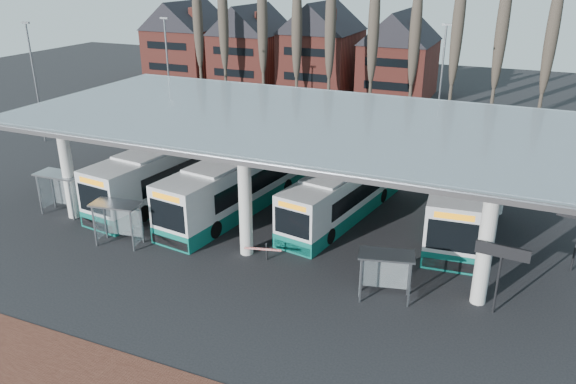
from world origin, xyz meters
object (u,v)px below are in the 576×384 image
at_px(bus_0, 172,171).
at_px(bus_2, 344,193).
at_px(bus_1, 239,183).
at_px(shelter_1, 118,214).
at_px(shelter_0, 62,184).
at_px(shelter_2, 386,265).
at_px(bus_3, 457,194).

relative_size(bus_0, bus_2, 1.12).
distance_m(bus_0, bus_2, 11.71).
height_order(bus_0, bus_1, bus_0).
height_order(bus_1, shelter_1, bus_1).
xyz_separation_m(shelter_0, shelter_2, (20.82, -1.58, -0.23)).
xyz_separation_m(bus_1, bus_3, (12.92, 3.58, 0.02)).
relative_size(bus_1, bus_3, 0.99).
distance_m(bus_0, bus_3, 18.40).
height_order(bus_2, shelter_0, bus_2).
bearing_deg(shelter_2, bus_3, 66.46).
distance_m(bus_2, shelter_1, 13.31).
bearing_deg(bus_3, bus_0, -174.73).
bearing_deg(bus_1, shelter_2, -22.64).
bearing_deg(shelter_2, bus_0, 143.99).
height_order(bus_2, shelter_1, bus_2).
relative_size(bus_0, bus_1, 1.02).
xyz_separation_m(bus_1, shelter_0, (-9.73, -4.97, 0.25)).
bearing_deg(bus_0, shelter_1, -72.13).
relative_size(bus_3, shelter_2, 4.80).
relative_size(bus_1, shelter_2, 4.77).
xyz_separation_m(shelter_1, shelter_2, (14.89, 0.42, -0.10)).
height_order(bus_1, shelter_2, bus_1).
distance_m(bus_0, bus_1, 5.18).
xyz_separation_m(bus_0, shelter_0, (-4.55, -5.22, 0.22)).
xyz_separation_m(bus_3, shelter_1, (-16.72, -10.55, 0.10)).
relative_size(bus_0, bus_3, 1.01).
bearing_deg(bus_0, shelter_2, -15.64).
xyz_separation_m(bus_2, shelter_0, (-16.19, -6.48, 0.42)).
height_order(bus_0, bus_3, bus_0).
bearing_deg(shelter_2, shelter_1, 168.30).
relative_size(shelter_0, shelter_1, 1.03).
bearing_deg(bus_2, shelter_1, -130.61).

